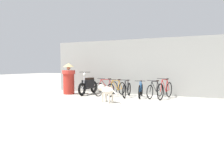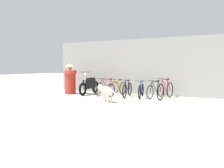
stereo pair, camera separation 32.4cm
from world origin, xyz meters
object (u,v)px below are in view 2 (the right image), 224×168
at_px(bicycle_0, 107,88).
at_px(bicycle_5, 165,90).
at_px(bicycle_2, 127,90).
at_px(bicycle_4, 156,90).
at_px(stray_dog, 105,90).
at_px(bicycle_1, 117,89).
at_px(motorcycle, 89,85).
at_px(bicycle_3, 141,90).
at_px(person_in_robes, 70,78).

bearing_deg(bicycle_0, bicycle_5, 106.89).
height_order(bicycle_2, bicycle_4, bicycle_2).
xyz_separation_m(bicycle_5, stray_dog, (-1.94, -1.96, 0.10)).
bearing_deg(bicycle_1, bicycle_0, -79.02).
xyz_separation_m(bicycle_5, motorcycle, (-3.87, -0.06, 0.08)).
bearing_deg(bicycle_2, bicycle_1, -111.57).
bearing_deg(motorcycle, bicycle_1, 91.08).
relative_size(motorcycle, stray_dog, 1.73).
bearing_deg(bicycle_1, motorcycle, -78.48).
bearing_deg(bicycle_4, bicycle_5, 89.44).
bearing_deg(bicycle_5, bicycle_1, -80.18).
xyz_separation_m(bicycle_4, bicycle_5, (0.46, -0.10, 0.04)).
relative_size(bicycle_0, bicycle_2, 1.05).
distance_m(bicycle_1, stray_dog, 2.01).
bearing_deg(bicycle_3, bicycle_1, -104.08).
bearing_deg(person_in_robes, bicycle_3, 139.94).
relative_size(bicycle_5, person_in_robes, 1.09).
bearing_deg(stray_dog, bicycle_4, -98.99).
distance_m(bicycle_0, motorcycle, 1.01).
height_order(bicycle_0, bicycle_2, bicycle_0).
xyz_separation_m(bicycle_1, bicycle_5, (2.33, -0.01, 0.04)).
bearing_deg(stray_dog, motorcycle, -17.80).
height_order(motorcycle, person_in_robes, person_in_robes).
height_order(bicycle_3, stray_dog, bicycle_3).
xyz_separation_m(bicycle_1, stray_dog, (0.39, -1.97, 0.13)).
relative_size(bicycle_4, bicycle_5, 0.95).
height_order(bicycle_1, motorcycle, motorcycle).
relative_size(bicycle_4, motorcycle, 0.87).
height_order(bicycle_2, stray_dog, bicycle_2).
relative_size(bicycle_1, stray_dog, 1.51).
distance_m(bicycle_2, bicycle_5, 1.75).
relative_size(bicycle_3, bicycle_4, 0.94).
bearing_deg(person_in_robes, bicycle_1, 144.03).
relative_size(bicycle_1, person_in_robes, 1.05).
bearing_deg(stray_dog, bicycle_3, -87.31).
bearing_deg(motorcycle, stray_dog, 43.86).
distance_m(bicycle_0, bicycle_4, 2.40).
xyz_separation_m(bicycle_1, bicycle_3, (1.24, -0.07, -0.02)).
bearing_deg(bicycle_3, bicycle_5, 82.39).
relative_size(bicycle_4, person_in_robes, 1.04).
bearing_deg(bicycle_2, bicycle_4, 93.15).
relative_size(motorcycle, person_in_robes, 1.20).
distance_m(bicycle_0, stray_dog, 2.16).
relative_size(bicycle_5, motorcycle, 0.91).
xyz_separation_m(bicycle_2, bicycle_4, (1.28, 0.24, 0.00)).
bearing_deg(bicycle_2, motorcycle, -99.47).
xyz_separation_m(bicycle_2, person_in_robes, (-3.08, -0.25, 0.46)).
height_order(bicycle_0, person_in_robes, person_in_robes).
distance_m(bicycle_2, stray_dog, 1.84).
bearing_deg(bicycle_1, bicycle_2, 84.68).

